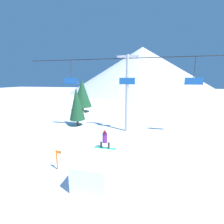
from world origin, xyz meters
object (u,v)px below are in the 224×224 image
at_px(snow_ramp, 96,166).
at_px(trail_marker, 57,159).
at_px(snowboarder, 105,140).
at_px(pine_tree_near, 77,104).
at_px(distant_skier, 83,114).

relative_size(snow_ramp, trail_marker, 2.33).
bearing_deg(snowboarder, trail_marker, -165.88).
bearing_deg(snow_ramp, pine_tree_near, 120.72).
bearing_deg(snow_ramp, distant_skier, 115.84).
distance_m(snowboarder, trail_marker, 3.64).
height_order(snow_ramp, distant_skier, snow_ramp).
distance_m(snow_ramp, pine_tree_near, 12.16).
height_order(pine_tree_near, trail_marker, pine_tree_near).
xyz_separation_m(snowboarder, distant_skier, (-7.33, 13.45, -1.53)).
height_order(snow_ramp, pine_tree_near, pine_tree_near).
height_order(snowboarder, distant_skier, snowboarder).
bearing_deg(trail_marker, snow_ramp, -5.11).
distance_m(pine_tree_near, trail_marker, 10.73).
bearing_deg(snowboarder, pine_tree_near, 124.85).
xyz_separation_m(snow_ramp, snowboarder, (0.30, 1.08, 1.42)).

